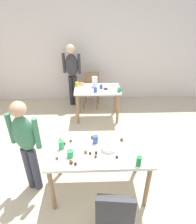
{
  "coord_description": "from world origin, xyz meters",
  "views": [
    {
      "loc": [
        -0.09,
        -1.91,
        2.43
      ],
      "look_at": [
        0.01,
        0.76,
        0.9
      ],
      "focal_mm": 31.09,
      "sensor_mm": 36.0,
      "label": 1
    }
  ],
  "objects_px": {
    "soda_can": "(139,161)",
    "pitcher_far": "(95,82)",
    "dining_table_far": "(97,94)",
    "mixing_bowl": "(109,147)",
    "chair_near_table": "(114,214)",
    "person_girl_near": "(26,142)",
    "dining_table_near": "(99,155)",
    "chair_far_table": "(91,88)",
    "person_adult_far": "(72,70)"
  },
  "relations": [
    {
      "from": "person_adult_far",
      "to": "soda_can",
      "type": "height_order",
      "value": "person_adult_far"
    },
    {
      "from": "dining_table_near",
      "to": "chair_far_table",
      "type": "bearing_deg",
      "value": 91.92
    },
    {
      "from": "chair_far_table",
      "to": "person_girl_near",
      "type": "bearing_deg",
      "value": -108.11
    },
    {
      "from": "chair_far_table",
      "to": "soda_can",
      "type": "distance_m",
      "value": 3.05
    },
    {
      "from": "dining_table_far",
      "to": "person_girl_near",
      "type": "bearing_deg",
      "value": -116.79
    },
    {
      "from": "dining_table_far",
      "to": "mixing_bowl",
      "type": "height_order",
      "value": "mixing_bowl"
    },
    {
      "from": "soda_can",
      "to": "person_girl_near",
      "type": "bearing_deg",
      "value": 165.58
    },
    {
      "from": "person_girl_near",
      "to": "dining_table_near",
      "type": "bearing_deg",
      "value": -3.78
    },
    {
      "from": "dining_table_far",
      "to": "chair_near_table",
      "type": "xyz_separation_m",
      "value": [
        0.09,
        -2.76,
        -0.12
      ]
    },
    {
      "from": "mixing_bowl",
      "to": "soda_can",
      "type": "bearing_deg",
      "value": -42.29
    },
    {
      "from": "soda_can",
      "to": "dining_table_near",
      "type": "bearing_deg",
      "value": 146.67
    },
    {
      "from": "person_adult_far",
      "to": "mixing_bowl",
      "type": "distance_m",
      "value": 2.82
    },
    {
      "from": "dining_table_far",
      "to": "chair_far_table",
      "type": "distance_m",
      "value": 0.68
    },
    {
      "from": "dining_table_far",
      "to": "chair_near_table",
      "type": "relative_size",
      "value": 1.16
    },
    {
      "from": "dining_table_near",
      "to": "pitcher_far",
      "type": "height_order",
      "value": "pitcher_far"
    },
    {
      "from": "dining_table_near",
      "to": "person_adult_far",
      "type": "distance_m",
      "value": 2.8
    },
    {
      "from": "pitcher_far",
      "to": "soda_can",
      "type": "bearing_deg",
      "value": -79.24
    },
    {
      "from": "dining_table_near",
      "to": "chair_far_table",
      "type": "relative_size",
      "value": 1.54
    },
    {
      "from": "dining_table_near",
      "to": "mixing_bowl",
      "type": "xyz_separation_m",
      "value": [
        0.13,
        -0.0,
        0.13
      ]
    },
    {
      "from": "chair_near_table",
      "to": "dining_table_near",
      "type": "bearing_deg",
      "value": 100.12
    },
    {
      "from": "chair_near_table",
      "to": "chair_far_table",
      "type": "xyz_separation_m",
      "value": [
        -0.22,
        3.42,
        0.0
      ]
    },
    {
      "from": "dining_table_near",
      "to": "person_girl_near",
      "type": "distance_m",
      "value": 0.97
    },
    {
      "from": "dining_table_near",
      "to": "chair_far_table",
      "type": "height_order",
      "value": "chair_far_table"
    },
    {
      "from": "chair_far_table",
      "to": "mixing_bowl",
      "type": "distance_m",
      "value": 2.71
    },
    {
      "from": "chair_far_table",
      "to": "pitcher_far",
      "type": "bearing_deg",
      "value": -81.71
    },
    {
      "from": "chair_near_table",
      "to": "person_girl_near",
      "type": "distance_m",
      "value": 1.39
    },
    {
      "from": "dining_table_far",
      "to": "pitcher_far",
      "type": "relative_size",
      "value": 4.44
    },
    {
      "from": "chair_near_table",
      "to": "chair_far_table",
      "type": "relative_size",
      "value": 1.0
    },
    {
      "from": "mixing_bowl",
      "to": "pitcher_far",
      "type": "relative_size",
      "value": 0.9
    },
    {
      "from": "soda_can",
      "to": "pitcher_far",
      "type": "relative_size",
      "value": 0.54
    },
    {
      "from": "mixing_bowl",
      "to": "pitcher_far",
      "type": "distance_m",
      "value": 2.15
    },
    {
      "from": "dining_table_far",
      "to": "mixing_bowl",
      "type": "bearing_deg",
      "value": -87.63
    },
    {
      "from": "pitcher_far",
      "to": "dining_table_near",
      "type": "bearing_deg",
      "value": -89.72
    },
    {
      "from": "dining_table_near",
      "to": "soda_can",
      "type": "xyz_separation_m",
      "value": [
        0.45,
        -0.3,
        0.16
      ]
    },
    {
      "from": "dining_table_near",
      "to": "chair_near_table",
      "type": "height_order",
      "value": "chair_near_table"
    },
    {
      "from": "dining_table_far",
      "to": "person_adult_far",
      "type": "bearing_deg",
      "value": 130.89
    },
    {
      "from": "person_girl_near",
      "to": "person_adult_far",
      "type": "relative_size",
      "value": 0.91
    },
    {
      "from": "chair_far_table",
      "to": "pitcher_far",
      "type": "xyz_separation_m",
      "value": [
        0.08,
        -0.55,
        0.37
      ]
    },
    {
      "from": "dining_table_far",
      "to": "chair_near_table",
      "type": "height_order",
      "value": "chair_near_table"
    },
    {
      "from": "person_girl_near",
      "to": "soda_can",
      "type": "distance_m",
      "value": 1.45
    },
    {
      "from": "chair_near_table",
      "to": "person_girl_near",
      "type": "height_order",
      "value": "person_girl_near"
    },
    {
      "from": "dining_table_near",
      "to": "dining_table_far",
      "type": "bearing_deg",
      "value": 88.76
    },
    {
      "from": "pitcher_far",
      "to": "chair_near_table",
      "type": "bearing_deg",
      "value": -87.18
    },
    {
      "from": "chair_near_table",
      "to": "chair_far_table",
      "type": "bearing_deg",
      "value": 93.7
    },
    {
      "from": "mixing_bowl",
      "to": "pitcher_far",
      "type": "height_order",
      "value": "pitcher_far"
    },
    {
      "from": "person_girl_near",
      "to": "pitcher_far",
      "type": "xyz_separation_m",
      "value": [
        0.94,
        2.08,
        0.01
      ]
    },
    {
      "from": "mixing_bowl",
      "to": "soda_can",
      "type": "height_order",
      "value": "soda_can"
    },
    {
      "from": "chair_near_table",
      "to": "person_girl_near",
      "type": "xyz_separation_m",
      "value": [
        -1.08,
        0.8,
        0.35
      ]
    },
    {
      "from": "dining_table_far",
      "to": "pitcher_far",
      "type": "distance_m",
      "value": 0.27
    },
    {
      "from": "pitcher_far",
      "to": "dining_table_far",
      "type": "bearing_deg",
      "value": -64.11
    }
  ]
}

